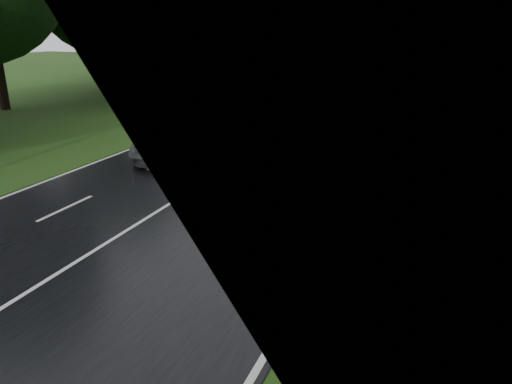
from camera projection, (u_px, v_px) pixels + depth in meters
ground at (100, 249)px, 12.98m from camera, size 160.00×160.00×0.00m
road at (305, 120)px, 30.48m from camera, size 12.00×140.00×0.04m
lane_center at (305, 120)px, 30.47m from camera, size 0.12×140.00×0.01m
grey_car at (174, 140)px, 21.70m from camera, size 3.60×5.92×1.53m
far_car at (391, 70)px, 57.15m from camera, size 2.12×4.31×1.36m
hitchhiker at (322, 336)px, 7.85m from camera, size 0.86×0.84×2.00m
suitcase at (288, 363)px, 8.36m from camera, size 0.19×0.43×0.30m
utility_pole_mid at (192, 111)px, 33.87m from camera, size 1.80×0.28×9.81m
utility_pole_far at (296, 77)px, 55.70m from camera, size 1.80×0.28×10.54m
road_sign_a at (151, 132)px, 27.14m from camera, size 0.62×0.10×2.58m
road_sign_b at (182, 121)px, 30.24m from camera, size 0.62×0.10×2.58m
tree_left_d at (114, 102)px, 37.80m from camera, size 9.15×9.15×14.29m
tree_left_e at (190, 87)px, 47.16m from camera, size 7.86×7.86×12.29m
tree_left_f at (245, 72)px, 61.37m from camera, size 9.16×9.16×14.31m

